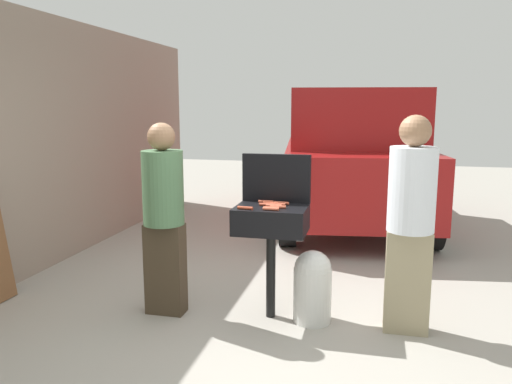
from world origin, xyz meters
TOP-DOWN VIEW (x-y plane):
  - ground_plane at (0.00, 0.00)m, footprint 24.00×24.00m
  - house_wall_side at (-2.77, 1.00)m, footprint 0.24×8.00m
  - bbq_grill at (0.05, 0.26)m, footprint 0.60×0.44m
  - grill_lid_open at (0.05, 0.48)m, footprint 0.60×0.05m
  - hot_dog_0 at (0.03, 0.34)m, footprint 0.13×0.03m
  - hot_dog_1 at (0.12, 0.20)m, footprint 0.13×0.04m
  - hot_dog_2 at (0.08, 0.11)m, footprint 0.13×0.03m
  - hot_dog_3 at (-0.13, 0.10)m, footprint 0.13×0.04m
  - hot_dog_4 at (0.01, 0.27)m, footprint 0.13×0.03m
  - hot_dog_5 at (0.08, 0.15)m, footprint 0.13×0.04m
  - hot_dog_6 at (0.10, 0.30)m, footprint 0.13×0.03m
  - hot_dog_7 at (0.08, 0.24)m, footprint 0.13×0.04m
  - hot_dog_8 at (0.12, 0.37)m, footprint 0.13×0.04m
  - hot_dog_9 at (-0.02, 0.40)m, footprint 0.13×0.04m
  - propane_tank at (0.41, 0.24)m, footprint 0.32×0.32m
  - person_left at (-0.86, 0.14)m, footprint 0.35×0.35m
  - person_right at (1.17, 0.24)m, footprint 0.36×0.36m
  - parked_minivan at (0.51, 4.07)m, footprint 2.53×4.62m

SIDE VIEW (x-z plane):
  - ground_plane at x=0.00m, z-range 0.00..0.00m
  - propane_tank at x=0.41m, z-range 0.01..0.63m
  - bbq_grill at x=0.05m, z-range 0.34..1.31m
  - person_left at x=-0.86m, z-range 0.07..1.74m
  - person_right at x=1.17m, z-range 0.07..1.81m
  - hot_dog_0 at x=0.03m, z-range 0.97..1.00m
  - hot_dog_1 at x=0.12m, z-range 0.97..1.00m
  - hot_dog_2 at x=0.08m, z-range 0.97..1.00m
  - hot_dog_3 at x=-0.13m, z-range 0.97..1.00m
  - hot_dog_4 at x=0.01m, z-range 0.97..1.00m
  - hot_dog_5 at x=0.08m, z-range 0.97..1.00m
  - hot_dog_6 at x=0.10m, z-range 0.97..1.00m
  - hot_dog_7 at x=0.08m, z-range 0.97..1.00m
  - hot_dog_8 at x=0.12m, z-range 0.97..1.00m
  - hot_dog_9 at x=-0.02m, z-range 0.97..1.00m
  - parked_minivan at x=0.51m, z-range 0.02..2.04m
  - grill_lid_open at x=0.05m, z-range 0.97..1.39m
  - house_wall_side at x=-2.77m, z-range 0.00..2.80m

